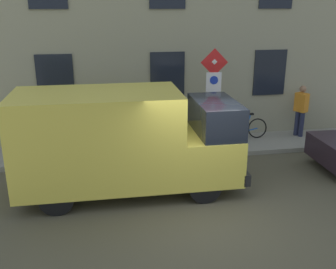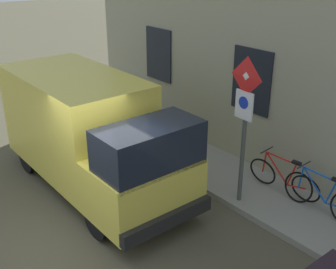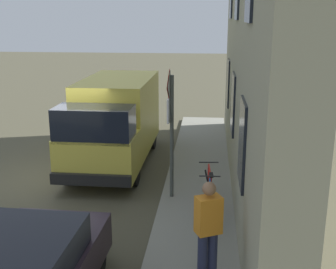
{
  "view_description": "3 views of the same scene",
  "coord_description": "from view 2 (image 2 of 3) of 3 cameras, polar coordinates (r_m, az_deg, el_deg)",
  "views": [
    {
      "loc": [
        -7.63,
        2.11,
        4.38
      ],
      "look_at": [
        2.01,
        0.42,
        1.09
      ],
      "focal_mm": 41.57,
      "sensor_mm": 36.0,
      "label": 1
    },
    {
      "loc": [
        -2.95,
        -6.03,
        4.99
      ],
      "look_at": [
        2.18,
        0.22,
        1.44
      ],
      "focal_mm": 45.09,
      "sensor_mm": 36.0,
      "label": 2
    },
    {
      "loc": [
        3.91,
        -10.76,
        4.38
      ],
      "look_at": [
        2.76,
        1.0,
        1.1
      ],
      "focal_mm": 46.49,
      "sensor_mm": 36.0,
      "label": 3
    }
  ],
  "objects": [
    {
      "name": "building_facade",
      "position": [
        9.98,
        13.21,
        14.36
      ],
      "size": [
        0.75,
        12.57,
        6.94
      ],
      "color": "gray",
      "rests_on": "ground_plane"
    },
    {
      "name": "sidewalk_slab",
      "position": [
        10.21,
        7.24,
        -5.32
      ],
      "size": [
        1.71,
        14.57,
        0.14
      ],
      "primitive_type": "cube",
      "color": "gray",
      "rests_on": "ground_plane"
    },
    {
      "name": "ground_plane",
      "position": [
        8.36,
        -10.94,
        -13.45
      ],
      "size": [
        80.0,
        80.0,
        0.0
      ],
      "primitive_type": "plane",
      "color": "#4C4835"
    },
    {
      "name": "bicycle_blue",
      "position": [
        9.0,
        20.02,
        -7.77
      ],
      "size": [
        0.46,
        1.71,
        0.89
      ],
      "rotation": [
        0.0,
        0.0,
        1.59
      ],
      "color": "black",
      "rests_on": "sidewalk_slab"
    },
    {
      "name": "bicycle_red",
      "position": [
        9.4,
        15.32,
        -5.69
      ],
      "size": [
        0.46,
        1.72,
        0.89
      ],
      "rotation": [
        0.0,
        0.0,
        1.66
      ],
      "color": "black",
      "rests_on": "sidewalk_slab"
    },
    {
      "name": "delivery_van",
      "position": [
        9.4,
        -10.57,
        0.38
      ],
      "size": [
        2.04,
        5.35,
        2.5
      ],
      "rotation": [
        0.0,
        0.0,
        4.7
      ],
      "color": "#DDCB48",
      "rests_on": "ground_plane"
    },
    {
      "name": "sign_post_stacked",
      "position": [
        8.26,
        10.29,
        3.05
      ],
      "size": [
        0.16,
        0.56,
        2.96
      ],
      "color": "#474C47",
      "rests_on": "sidewalk_slab"
    }
  ]
}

